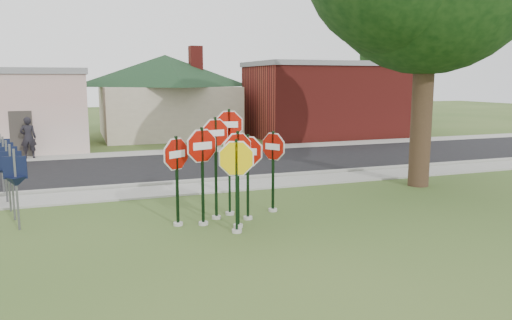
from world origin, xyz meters
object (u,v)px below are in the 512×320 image
object	(u,v)px
stop_sign_center	(238,165)
pedestrian	(28,138)
stop_sign_left	(202,161)
stop_sign_yellow	(236,173)

from	to	relation	value
stop_sign_center	pedestrian	world-z (taller)	stop_sign_center
stop_sign_center	stop_sign_left	size ratio (longest dim) A/B	0.97
stop_sign_yellow	pedestrian	size ratio (longest dim) A/B	1.25
stop_sign_center	stop_sign_yellow	xyz separation A→B (m)	(-0.16, -0.40, -0.10)
stop_sign_center	pedestrian	distance (m)	14.67
stop_sign_yellow	pedestrian	bearing A→B (deg)	112.01
stop_sign_left	stop_sign_yellow	bearing A→B (deg)	-56.11
pedestrian	stop_sign_yellow	bearing A→B (deg)	113.52
stop_sign_center	pedestrian	bearing A→B (deg)	113.17
pedestrian	stop_sign_center	bearing A→B (deg)	114.68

